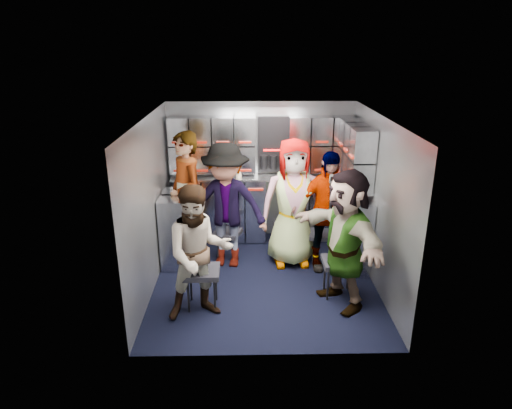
{
  "coord_description": "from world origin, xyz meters",
  "views": [
    {
      "loc": [
        -0.22,
        -5.25,
        2.97
      ],
      "look_at": [
        -0.1,
        0.35,
        0.92
      ],
      "focal_mm": 32.0,
      "sensor_mm": 36.0,
      "label": 1
    }
  ],
  "objects_px": {
    "jump_seat_near_left": "(202,274)",
    "jump_seat_mid_left": "(227,234)",
    "attendant_standing": "(186,198)",
    "attendant_arc_a": "(199,253)",
    "jump_seat_near_right": "(339,264)",
    "attendant_arc_c": "(293,203)",
    "attendant_arc_b": "(226,206)",
    "attendant_arc_d": "(326,211)",
    "jump_seat_mid_right": "(323,236)",
    "attendant_arc_e": "(345,239)",
    "jump_seat_center": "(291,229)"
  },
  "relations": [
    {
      "from": "jump_seat_near_left",
      "to": "jump_seat_center",
      "type": "distance_m",
      "value": 1.71
    },
    {
      "from": "jump_seat_near_left",
      "to": "attendant_arc_c",
      "type": "bearing_deg",
      "value": 43.93
    },
    {
      "from": "attendant_arc_c",
      "to": "jump_seat_near_right",
      "type": "bearing_deg",
      "value": -63.58
    },
    {
      "from": "attendant_arc_d",
      "to": "attendant_arc_e",
      "type": "bearing_deg",
      "value": -90.64
    },
    {
      "from": "jump_seat_mid_right",
      "to": "attendant_arc_b",
      "type": "height_order",
      "value": "attendant_arc_b"
    },
    {
      "from": "attendant_arc_a",
      "to": "jump_seat_near_right",
      "type": "bearing_deg",
      "value": -1.13
    },
    {
      "from": "attendant_arc_c",
      "to": "attendant_arc_d",
      "type": "xyz_separation_m",
      "value": [
        0.43,
        -0.15,
        -0.06
      ]
    },
    {
      "from": "jump_seat_near_right",
      "to": "attendant_arc_c",
      "type": "height_order",
      "value": "attendant_arc_c"
    },
    {
      "from": "attendant_arc_b",
      "to": "attendant_arc_c",
      "type": "bearing_deg",
      "value": 11.88
    },
    {
      "from": "jump_seat_mid_left",
      "to": "attendant_arc_c",
      "type": "xyz_separation_m",
      "value": [
        0.89,
        -0.14,
        0.51
      ]
    },
    {
      "from": "attendant_arc_d",
      "to": "jump_seat_mid_right",
      "type": "bearing_deg",
      "value": 85.79
    },
    {
      "from": "jump_seat_near_right",
      "to": "jump_seat_mid_right",
      "type": "bearing_deg",
      "value": 93.58
    },
    {
      "from": "jump_seat_center",
      "to": "attendant_arc_a",
      "type": "relative_size",
      "value": 0.32
    },
    {
      "from": "jump_seat_near_right",
      "to": "attendant_arc_b",
      "type": "distance_m",
      "value": 1.68
    },
    {
      "from": "jump_seat_near_left",
      "to": "attendant_arc_b",
      "type": "distance_m",
      "value": 1.17
    },
    {
      "from": "jump_seat_near_left",
      "to": "attendant_arc_d",
      "type": "xyz_separation_m",
      "value": [
        1.57,
        0.94,
        0.39
      ]
    },
    {
      "from": "jump_seat_near_right",
      "to": "attendant_arc_c",
      "type": "distance_m",
      "value": 1.11
    },
    {
      "from": "attendant_arc_c",
      "to": "attendant_standing",
      "type": "bearing_deg",
      "value": 171.52
    },
    {
      "from": "attendant_standing",
      "to": "attendant_arc_a",
      "type": "distance_m",
      "value": 1.46
    },
    {
      "from": "attendant_arc_c",
      "to": "attendant_arc_d",
      "type": "bearing_deg",
      "value": -22.18
    },
    {
      "from": "jump_seat_near_left",
      "to": "jump_seat_center",
      "type": "xyz_separation_m",
      "value": [
        1.14,
        1.28,
        0.01
      ]
    },
    {
      "from": "jump_seat_mid_left",
      "to": "attendant_arc_a",
      "type": "relative_size",
      "value": 0.28
    },
    {
      "from": "jump_seat_mid_left",
      "to": "attendant_standing",
      "type": "bearing_deg",
      "value": 179.65
    },
    {
      "from": "attendant_arc_d",
      "to": "attendant_arc_e",
      "type": "height_order",
      "value": "attendant_arc_e"
    },
    {
      "from": "jump_seat_center",
      "to": "jump_seat_mid_right",
      "type": "relative_size",
      "value": 1.13
    },
    {
      "from": "attendant_standing",
      "to": "attendant_arc_d",
      "type": "relative_size",
      "value": 1.12
    },
    {
      "from": "jump_seat_near_right",
      "to": "jump_seat_center",
      "type": "bearing_deg",
      "value": 114.91
    },
    {
      "from": "attendant_arc_b",
      "to": "attendant_arc_d",
      "type": "height_order",
      "value": "attendant_arc_b"
    },
    {
      "from": "attendant_standing",
      "to": "attendant_arc_c",
      "type": "height_order",
      "value": "attendant_standing"
    },
    {
      "from": "attendant_arc_b",
      "to": "attendant_arc_e",
      "type": "xyz_separation_m",
      "value": [
        1.39,
        -1.02,
        -0.04
      ]
    },
    {
      "from": "jump_seat_near_left",
      "to": "attendant_standing",
      "type": "bearing_deg",
      "value": 103.87
    },
    {
      "from": "attendant_arc_d",
      "to": "attendant_arc_e",
      "type": "xyz_separation_m",
      "value": [
        0.06,
        -0.9,
        0.01
      ]
    },
    {
      "from": "jump_seat_near_left",
      "to": "attendant_arc_e",
      "type": "relative_size",
      "value": 0.29
    },
    {
      "from": "attendant_arc_b",
      "to": "jump_seat_near_left",
      "type": "bearing_deg",
      "value": -93.67
    },
    {
      "from": "attendant_arc_a",
      "to": "attendant_arc_c",
      "type": "relative_size",
      "value": 0.88
    },
    {
      "from": "jump_seat_mid_left",
      "to": "jump_seat_near_right",
      "type": "distance_m",
      "value": 1.72
    },
    {
      "from": "jump_seat_mid_left",
      "to": "attendant_arc_a",
      "type": "bearing_deg",
      "value": -99.77
    },
    {
      "from": "jump_seat_near_left",
      "to": "jump_seat_mid_left",
      "type": "height_order",
      "value": "jump_seat_near_left"
    },
    {
      "from": "jump_seat_center",
      "to": "jump_seat_mid_right",
      "type": "bearing_deg",
      "value": -19.36
    },
    {
      "from": "jump_seat_center",
      "to": "jump_seat_mid_right",
      "type": "distance_m",
      "value": 0.46
    },
    {
      "from": "attendant_arc_e",
      "to": "jump_seat_center",
      "type": "bearing_deg",
      "value": 176.24
    },
    {
      "from": "jump_seat_near_left",
      "to": "attendant_arc_e",
      "type": "bearing_deg",
      "value": 1.44
    },
    {
      "from": "jump_seat_mid_left",
      "to": "attendant_standing",
      "type": "xyz_separation_m",
      "value": [
        -0.55,
        0.0,
        0.55
      ]
    },
    {
      "from": "jump_seat_near_left",
      "to": "attendant_arc_b",
      "type": "bearing_deg",
      "value": 77.01
    },
    {
      "from": "attendant_arc_b",
      "to": "attendant_arc_e",
      "type": "relative_size",
      "value": 1.04
    },
    {
      "from": "attendant_arc_a",
      "to": "attendant_arc_b",
      "type": "distance_m",
      "value": 1.26
    },
    {
      "from": "jump_seat_center",
      "to": "attendant_arc_d",
      "type": "relative_size",
      "value": 0.3
    },
    {
      "from": "jump_seat_mid_right",
      "to": "jump_seat_mid_left",
      "type": "bearing_deg",
      "value": 175.16
    },
    {
      "from": "attendant_arc_b",
      "to": "attendant_standing",
      "type": "bearing_deg",
      "value": 170.89
    },
    {
      "from": "jump_seat_near_left",
      "to": "attendant_arc_e",
      "type": "xyz_separation_m",
      "value": [
        1.63,
        0.04,
        0.4
      ]
    }
  ]
}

